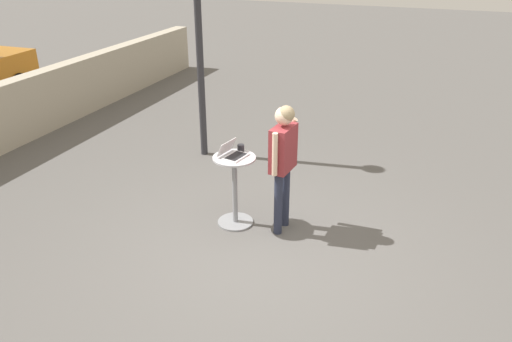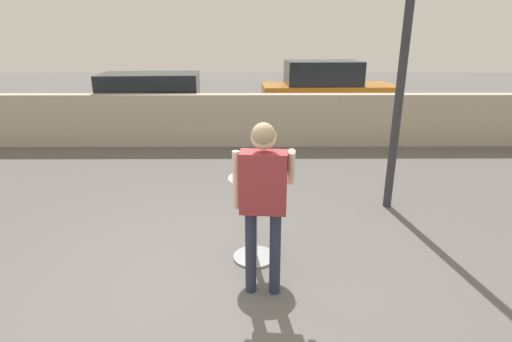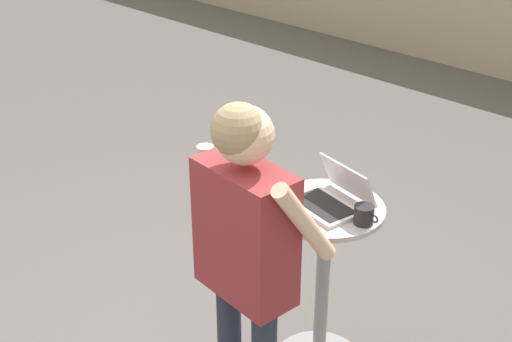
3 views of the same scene
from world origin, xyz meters
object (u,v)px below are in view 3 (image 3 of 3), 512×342
Objects in this scene: cafe_table at (323,282)px; standing_person at (245,244)px; coffee_mug at (364,215)px; laptop at (332,197)px.

cafe_table is 0.57× the size of standing_person.
standing_person is at bearing -102.09° from coffee_mug.
coffee_mug is 0.66m from standing_person.
standing_person is at bearing -82.71° from cafe_table.
standing_person reaches higher than laptop.
coffee_mug is at bearing -8.12° from laptop.
laptop is 3.05× the size of coffee_mug.
standing_person is at bearing -83.86° from laptop.
coffee_mug is at bearing -0.77° from cafe_table.
laptop is at bearing 171.88° from coffee_mug.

